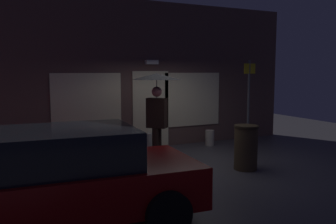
{
  "coord_description": "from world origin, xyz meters",
  "views": [
    {
      "loc": [
        -3.95,
        -7.25,
        2.2
      ],
      "look_at": [
        -0.29,
        0.42,
        1.23
      ],
      "focal_mm": 38.32,
      "sensor_mm": 36.0,
      "label": 1
    }
  ],
  "objects_px": {
    "parked_car": "(50,179)",
    "trash_bin": "(246,147)",
    "person_with_umbrella": "(157,95)",
    "street_sign_post": "(249,97)",
    "sidewalk_bollard": "(210,138)",
    "sidewalk_bollard_2": "(148,143)"
  },
  "relations": [
    {
      "from": "parked_car",
      "to": "sidewalk_bollard",
      "type": "bearing_deg",
      "value": 41.21
    },
    {
      "from": "person_with_umbrella",
      "to": "parked_car",
      "type": "bearing_deg",
      "value": 89.05
    },
    {
      "from": "person_with_umbrella",
      "to": "sidewalk_bollard_2",
      "type": "relative_size",
      "value": 3.98
    },
    {
      "from": "trash_bin",
      "to": "sidewalk_bollard",
      "type": "bearing_deg",
      "value": 75.43
    },
    {
      "from": "person_with_umbrella",
      "to": "sidewalk_bollard",
      "type": "bearing_deg",
      "value": -105.53
    },
    {
      "from": "parked_car",
      "to": "trash_bin",
      "type": "bearing_deg",
      "value": 20.34
    },
    {
      "from": "parked_car",
      "to": "sidewalk_bollard",
      "type": "xyz_separation_m",
      "value": [
        5.04,
        3.89,
        -0.49
      ]
    },
    {
      "from": "sidewalk_bollard",
      "to": "trash_bin",
      "type": "distance_m",
      "value": 2.67
    },
    {
      "from": "parked_car",
      "to": "sidewalk_bollard_2",
      "type": "distance_m",
      "value": 4.8
    },
    {
      "from": "trash_bin",
      "to": "sidewalk_bollard_2",
      "type": "bearing_deg",
      "value": 119.84
    },
    {
      "from": "parked_car",
      "to": "trash_bin",
      "type": "relative_size",
      "value": 4.27
    },
    {
      "from": "sidewalk_bollard",
      "to": "trash_bin",
      "type": "xyz_separation_m",
      "value": [
        -0.67,
        -2.57,
        0.28
      ]
    },
    {
      "from": "person_with_umbrella",
      "to": "sidewalk_bollard",
      "type": "height_order",
      "value": "person_with_umbrella"
    },
    {
      "from": "person_with_umbrella",
      "to": "street_sign_post",
      "type": "bearing_deg",
      "value": -119.39
    },
    {
      "from": "sidewalk_bollard",
      "to": "street_sign_post",
      "type": "bearing_deg",
      "value": -16.61
    },
    {
      "from": "sidewalk_bollard_2",
      "to": "person_with_umbrella",
      "type": "bearing_deg",
      "value": -101.29
    },
    {
      "from": "sidewalk_bollard",
      "to": "sidewalk_bollard_2",
      "type": "xyz_separation_m",
      "value": [
        -2.05,
        -0.16,
        0.04
      ]
    },
    {
      "from": "street_sign_post",
      "to": "sidewalk_bollard",
      "type": "xyz_separation_m",
      "value": [
        -1.13,
        0.34,
        -1.2
      ]
    },
    {
      "from": "street_sign_post",
      "to": "sidewalk_bollard_2",
      "type": "height_order",
      "value": "street_sign_post"
    },
    {
      "from": "person_with_umbrella",
      "to": "sidewalk_bollard_2",
      "type": "height_order",
      "value": "person_with_umbrella"
    },
    {
      "from": "street_sign_post",
      "to": "trash_bin",
      "type": "bearing_deg",
      "value": -128.86
    },
    {
      "from": "person_with_umbrella",
      "to": "street_sign_post",
      "type": "distance_m",
      "value": 3.53
    }
  ]
}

